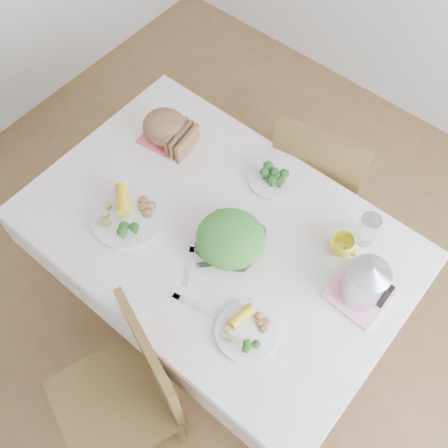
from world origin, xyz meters
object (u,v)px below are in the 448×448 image
Objects in this scene: dining_table at (218,274)px; chair_far at (324,172)px; chair_near at (114,403)px; electric_kettle at (366,281)px; salad_bowl at (230,243)px; dinner_plate_left at (128,218)px; dinner_plate_right at (247,332)px; yellow_mug at (342,245)px.

dining_table is 0.73m from chair_far.
chair_near is 4.53× the size of electric_kettle.
salad_bowl reaches higher than dining_table.
electric_kettle is (0.88, 0.31, 0.11)m from dinner_plate_left.
dinner_plate_right is 2.30× the size of yellow_mug.
dining_table is 14.32× the size of yellow_mug.
chair_far is 0.88m from electric_kettle.
electric_kettle is at bearing 79.37° from chair_near.
yellow_mug is at bearing 90.29° from chair_near.
chair_far reaches higher than salad_bowl.
salad_bowl is 0.35m from dinner_plate_right.
chair_near is 3.79× the size of salad_bowl.
chair_far reaches higher than dinner_plate_left.
chair_far is at bearing 67.12° from dinner_plate_left.
dinner_plate_left reaches higher than dinner_plate_right.
electric_kettle is at bearing 12.98° from dining_table.
chair_far is (-0.00, 1.43, 0.00)m from chair_near.
dining_table is at bearing 115.98° from chair_near.
chair_far is 0.68m from yellow_mug.
dinner_plate_right is at bearing -35.48° from dining_table.
dinner_plate_right is (0.26, -0.23, -0.02)m from salad_bowl.
dining_table is 0.71m from chair_near.
chair_near is 0.62m from dinner_plate_right.
yellow_mug is at bearing 37.99° from salad_bowl.
chair_near is 1.06m from yellow_mug.
yellow_mug is at bearing 30.31° from dinner_plate_left.
salad_bowl is at bearing 109.36° from chair_near.
chair_far reaches higher than dining_table.
electric_kettle is (0.16, -0.11, 0.08)m from yellow_mug.
salad_bowl is 0.42m from yellow_mug.
yellow_mug is at bearing 30.46° from dining_table.
dining_table is 6.73× the size of electric_kettle.
yellow_mug reaches higher than dinner_plate_left.
chair_near is at bearing -108.69° from electric_kettle.
dinner_plate_left is (-0.31, -0.18, 0.40)m from dining_table.
dining_table is at bearing 168.67° from salad_bowl.
electric_kettle is (0.50, -0.59, 0.42)m from chair_far.
dinner_plate_right is at bearing -5.80° from dinner_plate_left.
chair_near is at bearing 78.68° from chair_far.
yellow_mug is (0.72, 0.42, 0.03)m from dinner_plate_left.
chair_far is 3.82× the size of salad_bowl.
dining_table is 5.64× the size of salad_bowl.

